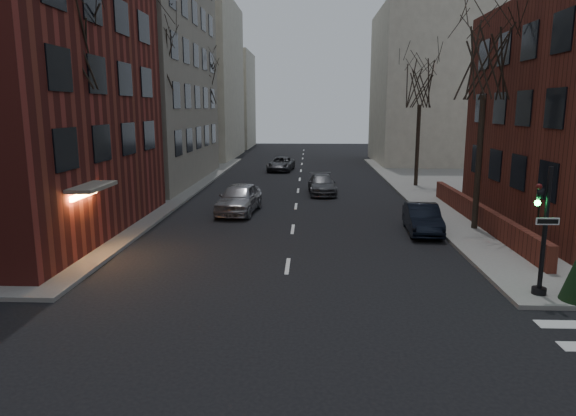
% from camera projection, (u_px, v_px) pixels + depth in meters
% --- Properties ---
extents(low_wall_right, '(0.35, 16.00, 1.00)m').
position_uv_depth(low_wall_right, '(479.00, 214.00, 25.70)').
color(low_wall_right, '#5A231A').
rests_on(low_wall_right, sidewalk_far_right).
extents(building_distant_la, '(14.00, 16.00, 18.00)m').
position_uv_depth(building_distant_la, '(176.00, 81.00, 60.39)').
color(building_distant_la, beige).
rests_on(building_distant_la, ground).
extents(building_distant_ra, '(14.00, 14.00, 16.00)m').
position_uv_depth(building_distant_ra, '(444.00, 88.00, 54.46)').
color(building_distant_ra, beige).
rests_on(building_distant_ra, ground).
extents(building_distant_lb, '(10.00, 12.00, 14.00)m').
position_uv_depth(building_distant_lb, '(218.00, 100.00, 77.37)').
color(building_distant_lb, beige).
rests_on(building_distant_lb, ground).
extents(traffic_signal, '(0.76, 0.44, 4.00)m').
position_uv_depth(traffic_signal, '(542.00, 239.00, 15.70)').
color(traffic_signal, black).
rests_on(traffic_signal, sidewalk_far_right).
extents(tree_left_a, '(4.18, 4.18, 10.26)m').
position_uv_depth(tree_left_a, '(65.00, 40.00, 20.04)').
color(tree_left_a, '#2D231C').
rests_on(tree_left_a, sidewalk_far_left).
extents(tree_left_b, '(4.40, 4.40, 10.80)m').
position_uv_depth(tree_left_b, '(155.00, 58.00, 31.72)').
color(tree_left_b, '#2D231C').
rests_on(tree_left_b, sidewalk_far_left).
extents(tree_left_c, '(3.96, 3.96, 9.72)m').
position_uv_depth(tree_left_c, '(202.00, 83.00, 45.62)').
color(tree_left_c, '#2D231C').
rests_on(tree_left_c, sidewalk_far_left).
extents(tree_right_a, '(3.96, 3.96, 9.72)m').
position_uv_depth(tree_right_a, '(486.00, 60.00, 23.33)').
color(tree_right_a, '#2D231C').
rests_on(tree_right_a, sidewalk_far_right).
extents(tree_right_b, '(3.74, 3.74, 9.18)m').
position_uv_depth(tree_right_b, '(420.00, 84.00, 37.14)').
color(tree_right_b, '#2D231C').
rests_on(tree_right_b, sidewalk_far_right).
extents(streetlamp_near, '(0.36, 0.36, 6.28)m').
position_uv_depth(streetlamp_near, '(149.00, 138.00, 28.67)').
color(streetlamp_near, black).
rests_on(streetlamp_near, sidewalk_far_left).
extents(streetlamp_far, '(0.36, 0.36, 6.28)m').
position_uv_depth(streetlamp_far, '(214.00, 126.00, 48.28)').
color(streetlamp_far, black).
rests_on(streetlamp_far, sidewalk_far_left).
extents(parked_sedan, '(1.69, 4.24, 1.37)m').
position_uv_depth(parked_sedan, '(422.00, 219.00, 24.41)').
color(parked_sedan, black).
rests_on(parked_sedan, ground).
extents(car_lane_silver, '(2.46, 5.11, 1.68)m').
position_uv_depth(car_lane_silver, '(239.00, 198.00, 29.02)').
color(car_lane_silver, '#9C9CA1').
rests_on(car_lane_silver, ground).
extents(car_lane_gray, '(2.04, 4.62, 1.32)m').
position_uv_depth(car_lane_gray, '(322.00, 185.00, 35.46)').
color(car_lane_gray, '#424347').
rests_on(car_lane_gray, ground).
extents(car_lane_far, '(2.67, 4.91, 1.31)m').
position_uv_depth(car_lane_far, '(281.00, 164.00, 48.53)').
color(car_lane_far, '#3C3C41').
rests_on(car_lane_far, ground).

